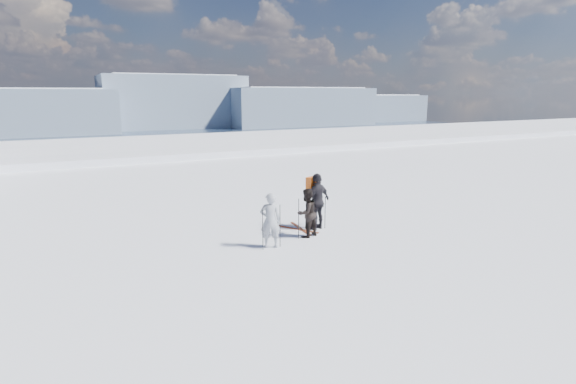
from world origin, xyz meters
name	(u,v)px	position (x,y,z in m)	size (l,w,h in m)	color
lake_basin	(170,221)	(0.00, 30.00, -6.50)	(820.00, 820.00, 71.62)	white
far_mountain_range	(101,106)	(29.60, 454.78, -7.19)	(770.00, 110.00, 53.00)	slate
skier_grey	(270,220)	(-2.55, 2.80, 0.87)	(0.63, 0.41, 1.73)	#9CA1AA
skier_dark	(307,213)	(-1.03, 3.22, 0.82)	(0.80, 0.62, 1.64)	black
skier_pack	(317,201)	(-0.27, 3.82, 1.00)	(1.17, 0.49, 1.99)	black
backpack	(312,164)	(-0.35, 4.05, 2.30)	(0.43, 0.24, 0.61)	orange
ski_poles	(299,219)	(-1.33, 3.19, 0.64)	(2.89, 1.08, 1.35)	black
skis_loose	(299,229)	(-0.86, 4.07, 0.01)	(0.96, 1.70, 0.03)	black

